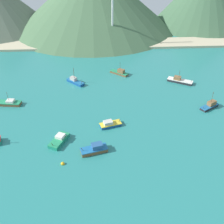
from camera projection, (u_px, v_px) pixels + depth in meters
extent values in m
cube|color=teal|center=(121.00, 149.00, 69.30)|extent=(260.00, 280.00, 0.50)
cube|color=brown|center=(8.00, 103.00, 88.09)|extent=(9.74, 4.12, 0.96)
cube|color=#238C5B|center=(7.00, 102.00, 87.76)|extent=(9.93, 4.20, 0.20)
cube|color=silver|center=(10.00, 101.00, 87.40)|extent=(2.87, 2.54, 0.83)
cylinder|color=#4C3823|center=(8.00, 96.00, 86.33)|extent=(0.11, 0.11, 3.11)
cube|color=#14478C|center=(75.00, 82.00, 101.89)|extent=(7.79, 7.63, 0.98)
cube|color=#1E669E|center=(75.00, 81.00, 101.56)|extent=(7.95, 7.79, 0.20)
cube|color=#B2ADA3|center=(73.00, 79.00, 101.72)|extent=(3.23, 3.20, 1.31)
cylinder|color=#4C3823|center=(82.00, 83.00, 99.13)|extent=(0.50, 0.49, 1.33)
cylinder|color=#4C3823|center=(74.00, 73.00, 99.84)|extent=(0.16, 0.16, 4.28)
cube|color=#232328|center=(209.00, 107.00, 86.33)|extent=(7.60, 5.80, 0.77)
cube|color=#1E669E|center=(210.00, 106.00, 86.06)|extent=(7.75, 5.92, 0.20)
cube|color=brown|center=(212.00, 103.00, 86.01)|extent=(3.59, 3.10, 1.50)
cylinder|color=#4C3823|center=(204.00, 108.00, 84.26)|extent=(0.48, 0.35, 1.05)
cylinder|color=#4C3823|center=(212.00, 97.00, 84.18)|extent=(0.12, 0.12, 3.98)
cube|color=#198466|center=(59.00, 141.00, 71.01)|extent=(5.80, 7.77, 1.05)
cube|color=#238C5B|center=(59.00, 139.00, 70.66)|extent=(5.91, 7.93, 0.20)
cube|color=silver|center=(60.00, 136.00, 71.05)|extent=(3.08, 3.11, 0.84)
cylinder|color=#4C3823|center=(52.00, 145.00, 67.83)|extent=(0.37, 0.61, 1.42)
cube|color=#232328|center=(180.00, 81.00, 102.64)|extent=(10.37, 7.65, 0.94)
cube|color=white|center=(180.00, 80.00, 102.32)|extent=(10.57, 7.80, 0.20)
cube|color=brown|center=(177.00, 78.00, 102.37)|extent=(3.54, 3.35, 1.28)
cylinder|color=#4C3823|center=(191.00, 81.00, 100.33)|extent=(0.55, 0.38, 1.28)
cylinder|color=#4C3823|center=(179.00, 73.00, 100.93)|extent=(0.12, 0.12, 3.09)
cube|color=#14478C|center=(111.00, 125.00, 77.62)|extent=(7.16, 4.41, 0.83)
cube|color=gold|center=(111.00, 124.00, 77.33)|extent=(7.31, 4.50, 0.20)
cube|color=beige|center=(108.00, 123.00, 76.76)|extent=(3.27, 2.71, 1.01)
cylinder|color=#4C3823|center=(119.00, 120.00, 77.87)|extent=(0.52, 0.25, 1.13)
cube|color=brown|center=(94.00, 150.00, 67.74)|extent=(7.83, 4.63, 1.06)
cube|color=#1E669E|center=(94.00, 149.00, 67.39)|extent=(7.99, 4.73, 0.20)
cube|color=#28568C|center=(97.00, 146.00, 67.19)|extent=(3.46, 2.83, 1.34)
cylinder|color=#4C3823|center=(82.00, 149.00, 66.17)|extent=(0.63, 0.28, 1.43)
cube|color=brown|center=(119.00, 73.00, 109.37)|extent=(8.17, 7.32, 0.82)
cube|color=#238C5B|center=(119.00, 72.00, 109.09)|extent=(8.34, 7.47, 0.20)
cube|color=brown|center=(121.00, 71.00, 108.07)|extent=(3.46, 3.30, 1.56)
cylinder|color=#4C3823|center=(120.00, 66.00, 107.02)|extent=(0.11, 0.11, 3.20)
sphere|color=gold|center=(63.00, 164.00, 64.01)|extent=(1.00, 1.00, 1.00)
cube|color=#C6B793|center=(108.00, 44.00, 141.91)|extent=(247.00, 16.66, 1.20)
cylinder|color=silver|center=(112.00, 15.00, 130.67)|extent=(1.08, 1.08, 34.18)
cylinder|color=silver|center=(112.00, 7.00, 128.36)|extent=(0.54, 2.73, 0.54)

